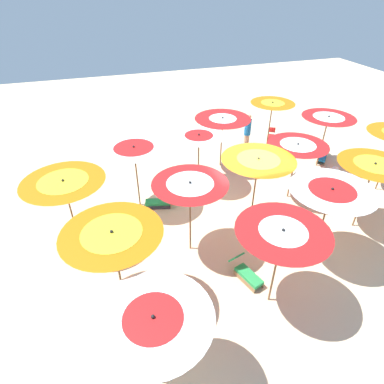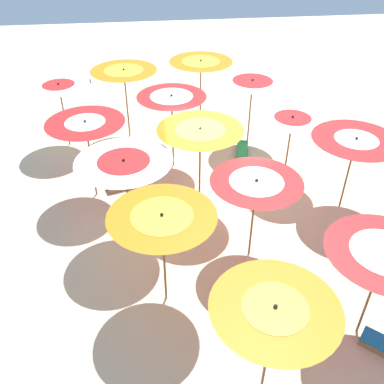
% 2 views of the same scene
% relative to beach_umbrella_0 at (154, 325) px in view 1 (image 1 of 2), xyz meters
% --- Properties ---
extents(ground, '(40.34, 40.34, 0.04)m').
position_rel_beach_umbrella_0_xyz_m(ground, '(-3.85, -4.46, -2.02)').
color(ground, beige).
extents(beach_umbrella_0, '(2.10, 2.10, 2.26)m').
position_rel_beach_umbrella_0_xyz_m(beach_umbrella_0, '(0.00, 0.00, 0.00)').
color(beach_umbrella_0, brown).
rests_on(beach_umbrella_0, ground).
extents(beach_umbrella_1, '(2.11, 2.11, 2.40)m').
position_rel_beach_umbrella_0_xyz_m(beach_umbrella_1, '(-3.12, -1.12, 0.14)').
color(beach_umbrella_1, brown).
rests_on(beach_umbrella_1, ground).
extents(beach_umbrella_2, '(2.25, 2.25, 2.40)m').
position_rel_beach_umbrella_0_xyz_m(beach_umbrella_2, '(-5.18, -2.15, 0.17)').
color(beach_umbrella_2, brown).
rests_on(beach_umbrella_2, ground).
extents(beach_umbrella_3, '(2.12, 2.12, 2.40)m').
position_rel_beach_umbrella_0_xyz_m(beach_umbrella_3, '(-7.24, -2.89, 0.17)').
color(beach_umbrella_3, brown).
rests_on(beach_umbrella_3, ground).
extents(beach_umbrella_5, '(2.21, 2.21, 2.49)m').
position_rel_beach_umbrella_0_xyz_m(beach_umbrella_5, '(0.43, -2.10, 0.24)').
color(beach_umbrella_5, brown).
rests_on(beach_umbrella_5, ground).
extents(beach_umbrella_6, '(2.07, 2.07, 2.43)m').
position_rel_beach_umbrella_0_xyz_m(beach_umbrella_6, '(-1.75, -3.51, 0.21)').
color(beach_umbrella_6, brown).
rests_on(beach_umbrella_6, ground).
extents(beach_umbrella_7, '(2.22, 2.22, 2.49)m').
position_rel_beach_umbrella_0_xyz_m(beach_umbrella_7, '(-4.04, -4.06, 0.24)').
color(beach_umbrella_7, brown).
rests_on(beach_umbrella_7, ground).
extents(beach_umbrella_8, '(2.06, 2.06, 2.21)m').
position_rel_beach_umbrella_0_xyz_m(beach_umbrella_8, '(-6.07, -5.03, -0.02)').
color(beach_umbrella_8, brown).
rests_on(beach_umbrella_8, ground).
extents(beach_umbrella_9, '(2.11, 2.11, 2.28)m').
position_rel_beach_umbrella_0_xyz_m(beach_umbrella_9, '(-8.56, -6.70, 0.06)').
color(beach_umbrella_9, brown).
rests_on(beach_umbrella_9, ground).
extents(beach_umbrella_10, '(2.30, 2.30, 2.32)m').
position_rel_beach_umbrella_0_xyz_m(beach_umbrella_10, '(1.49, -4.83, 0.06)').
color(beach_umbrella_10, brown).
rests_on(beach_umbrella_10, ground).
extents(beach_umbrella_11, '(2.18, 2.18, 2.37)m').
position_rel_beach_umbrella_0_xyz_m(beach_umbrella_11, '(-0.68, -6.21, 0.09)').
color(beach_umbrella_11, brown).
rests_on(beach_umbrella_11, ground).
extents(beach_umbrella_12, '(1.93, 1.93, 2.21)m').
position_rel_beach_umbrella_0_xyz_m(beach_umbrella_12, '(-3.11, -6.79, -0.05)').
color(beach_umbrella_12, brown).
rests_on(beach_umbrella_12, ground).
extents(beach_umbrella_13, '(2.26, 2.26, 2.22)m').
position_rel_beach_umbrella_0_xyz_m(beach_umbrella_13, '(-4.53, -8.01, -0.04)').
color(beach_umbrella_13, brown).
rests_on(beach_umbrella_13, ground).
extents(beach_umbrella_14, '(2.00, 2.00, 2.21)m').
position_rel_beach_umbrella_0_xyz_m(beach_umbrella_14, '(-7.39, -9.07, -0.00)').
color(beach_umbrella_14, brown).
rests_on(beach_umbrella_14, ground).
extents(lounger_0, '(0.90, 1.14, 0.59)m').
position_rel_beach_umbrella_0_xyz_m(lounger_0, '(-7.86, -9.51, -1.80)').
color(lounger_0, olive).
rests_on(lounger_0, ground).
extents(lounger_1, '(1.11, 1.16, 0.55)m').
position_rel_beach_umbrella_0_xyz_m(lounger_1, '(-9.13, -7.12, -1.80)').
color(lounger_1, olive).
rests_on(lounger_1, ground).
extents(lounger_2, '(1.30, 0.65, 0.65)m').
position_rel_beach_umbrella_0_xyz_m(lounger_2, '(-1.39, -5.86, -1.79)').
color(lounger_2, '#333338').
rests_on(lounger_2, ground).
extents(lounger_3, '(0.65, 1.16, 0.63)m').
position_rel_beach_umbrella_0_xyz_m(lounger_3, '(-2.86, -1.93, -1.79)').
color(lounger_3, olive).
rests_on(lounger_3, ground).
extents(beachgoer_0, '(0.30, 0.30, 1.80)m').
position_rel_beach_umbrella_0_xyz_m(beachgoer_0, '(-6.19, -8.92, -1.05)').
color(beachgoer_0, '#D8A87F').
rests_on(beachgoer_0, ground).
extents(beach_ball, '(0.31, 0.31, 0.31)m').
position_rel_beach_umbrella_0_xyz_m(beach_ball, '(-8.85, -5.92, -1.84)').
color(beach_ball, white).
rests_on(beach_ball, ground).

